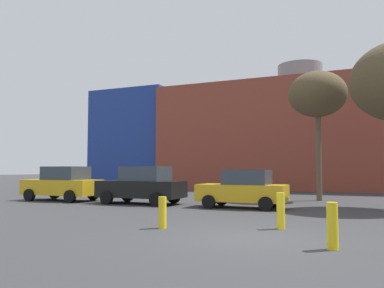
{
  "coord_description": "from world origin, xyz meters",
  "views": [
    {
      "loc": [
        2.68,
        -9.84,
        1.74
      ],
      "look_at": [
        -5.28,
        8.51,
        3.04
      ],
      "focal_mm": 36.59,
      "sensor_mm": 36.0,
      "label": 1
    }
  ],
  "objects_px": {
    "parked_car_0": "(63,184)",
    "parked_car_1": "(142,185)",
    "bollard_yellow_1": "(281,211)",
    "bare_tree_0": "(317,95)",
    "parked_car_2": "(243,189)",
    "bollard_yellow_2": "(332,226)",
    "bollard_yellow_0": "(162,212)"
  },
  "relations": [
    {
      "from": "parked_car_0",
      "to": "parked_car_1",
      "type": "relative_size",
      "value": 1.0
    },
    {
      "from": "bollard_yellow_1",
      "to": "bare_tree_0",
      "type": "bearing_deg",
      "value": 89.92
    },
    {
      "from": "parked_car_2",
      "to": "bollard_yellow_1",
      "type": "bearing_deg",
      "value": 116.13
    },
    {
      "from": "bollard_yellow_1",
      "to": "bollard_yellow_2",
      "type": "relative_size",
      "value": 1.03
    },
    {
      "from": "parked_car_0",
      "to": "parked_car_2",
      "type": "relative_size",
      "value": 1.1
    },
    {
      "from": "bare_tree_0",
      "to": "bollard_yellow_0",
      "type": "height_order",
      "value": "bare_tree_0"
    },
    {
      "from": "parked_car_2",
      "to": "bollard_yellow_2",
      "type": "distance_m",
      "value": 9.16
    },
    {
      "from": "bare_tree_0",
      "to": "bollard_yellow_1",
      "type": "xyz_separation_m",
      "value": [
        -0.02,
        -11.27,
        -5.4
      ]
    },
    {
      "from": "bare_tree_0",
      "to": "bollard_yellow_2",
      "type": "relative_size",
      "value": 7.13
    },
    {
      "from": "parked_car_2",
      "to": "bollard_yellow_0",
      "type": "bearing_deg",
      "value": 85.64
    },
    {
      "from": "parked_car_0",
      "to": "bollard_yellow_0",
      "type": "relative_size",
      "value": 4.7
    },
    {
      "from": "parked_car_1",
      "to": "parked_car_2",
      "type": "xyz_separation_m",
      "value": [
        5.27,
        0.0,
        -0.08
      ]
    },
    {
      "from": "bare_tree_0",
      "to": "bollard_yellow_2",
      "type": "distance_m",
      "value": 14.91
    },
    {
      "from": "bollard_yellow_2",
      "to": "bollard_yellow_0",
      "type": "bearing_deg",
      "value": 165.54
    },
    {
      "from": "parked_car_2",
      "to": "bollard_yellow_0",
      "type": "distance_m",
      "value": 6.86
    },
    {
      "from": "parked_car_0",
      "to": "parked_car_2",
      "type": "height_order",
      "value": "parked_car_0"
    },
    {
      "from": "parked_car_2",
      "to": "bollard_yellow_1",
      "type": "xyz_separation_m",
      "value": [
        2.72,
        -5.55,
        -0.33
      ]
    },
    {
      "from": "bollard_yellow_2",
      "to": "parked_car_2",
      "type": "bearing_deg",
      "value": 118.11
    },
    {
      "from": "parked_car_1",
      "to": "bollard_yellow_0",
      "type": "xyz_separation_m",
      "value": [
        4.75,
        -6.83,
        -0.47
      ]
    },
    {
      "from": "bollard_yellow_0",
      "to": "parked_car_0",
      "type": "bearing_deg",
      "value": 145.26
    },
    {
      "from": "parked_car_0",
      "to": "bollard_yellow_2",
      "type": "bearing_deg",
      "value": 151.19
    },
    {
      "from": "parked_car_2",
      "to": "bare_tree_0",
      "type": "distance_m",
      "value": 8.13
    },
    {
      "from": "parked_car_1",
      "to": "parked_car_0",
      "type": "bearing_deg",
      "value": -0.0
    },
    {
      "from": "parked_car_1",
      "to": "bare_tree_0",
      "type": "relative_size",
      "value": 0.6
    },
    {
      "from": "bare_tree_0",
      "to": "bollard_yellow_1",
      "type": "bearing_deg",
      "value": -90.08
    },
    {
      "from": "bollard_yellow_0",
      "to": "bollard_yellow_2",
      "type": "xyz_separation_m",
      "value": [
        4.83,
        -1.25,
        0.05
      ]
    },
    {
      "from": "parked_car_2",
      "to": "parked_car_1",
      "type": "bearing_deg",
      "value": 0.0
    },
    {
      "from": "bollard_yellow_0",
      "to": "bollard_yellow_1",
      "type": "distance_m",
      "value": 3.49
    },
    {
      "from": "parked_car_0",
      "to": "bollard_yellow_0",
      "type": "bearing_deg",
      "value": 145.26
    },
    {
      "from": "parked_car_0",
      "to": "parked_car_2",
      "type": "xyz_separation_m",
      "value": [
        10.37,
        -0.0,
        -0.09
      ]
    },
    {
      "from": "parked_car_1",
      "to": "bollard_yellow_0",
      "type": "bearing_deg",
      "value": 124.84
    },
    {
      "from": "bare_tree_0",
      "to": "bollard_yellow_1",
      "type": "height_order",
      "value": "bare_tree_0"
    }
  ]
}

